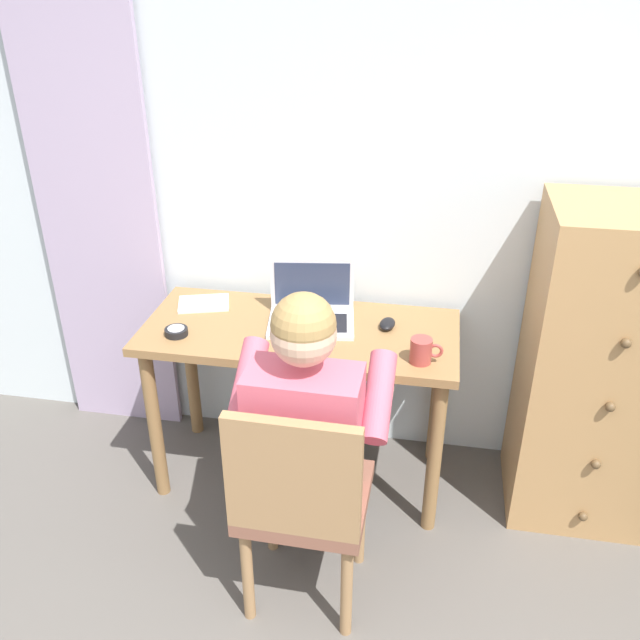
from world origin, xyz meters
TOP-DOWN VIEW (x-y plane):
  - wall_back at (0.00, 2.20)m, footprint 4.80×0.05m
  - curtain_panel at (-1.27, 2.13)m, footprint 0.54×0.03m
  - desk at (-0.32, 1.85)m, footprint 1.25×0.55m
  - dresser at (0.84, 1.91)m, footprint 0.55×0.50m
  - chair at (-0.18, 1.18)m, footprint 0.43×0.41m
  - person_seated at (-0.18, 1.36)m, footprint 0.53×0.59m
  - laptop at (-0.29, 1.92)m, footprint 0.37×0.30m
  - computer_mouse at (0.02, 1.92)m, footprint 0.07×0.11m
  - desk_clock at (-0.79, 1.71)m, footprint 0.09×0.09m
  - notebook_pad at (-0.77, 1.98)m, footprint 0.25×0.21m
  - coffee_mug at (0.16, 1.68)m, footprint 0.12×0.08m

SIDE VIEW (x-z plane):
  - chair at x=-0.18m, z-range 0.05..0.94m
  - desk at x=-0.32m, z-range 0.26..1.00m
  - dresser at x=0.84m, z-range 0.00..1.30m
  - person_seated at x=-0.18m, z-range 0.08..1.28m
  - notebook_pad at x=-0.77m, z-range 0.75..0.76m
  - desk_clock at x=-0.79m, z-range 0.75..0.78m
  - computer_mouse at x=0.02m, z-range 0.75..0.78m
  - coffee_mug at x=0.16m, z-range 0.75..0.84m
  - laptop at x=-0.29m, z-range 0.68..0.92m
  - curtain_panel at x=-1.27m, z-range 0.00..2.20m
  - wall_back at x=0.00m, z-range 0.00..2.50m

